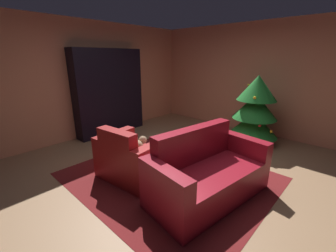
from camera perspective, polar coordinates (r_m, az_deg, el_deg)
name	(u,v)px	position (r m, az deg, el deg)	size (l,w,h in m)	color
ground_plane	(179,171)	(3.76, 2.86, -11.70)	(6.87, 6.87, 0.00)	#946F4D
wall_back	(256,79)	(5.82, 22.13, 11.26)	(5.63, 0.06, 2.64)	tan
wall_left	(89,80)	(5.51, -20.09, 11.19)	(0.06, 5.84, 2.64)	tan
area_rug	(169,176)	(3.61, 0.25, -12.96)	(2.98, 2.57, 0.01)	maroon
bookshelf_unit	(114,93)	(5.59, -14.02, 8.41)	(0.35, 1.74, 2.03)	black
armchair_red	(132,159)	(3.50, -9.45, -8.53)	(1.09, 0.87, 0.86)	maroon
couch_red	(207,174)	(3.07, 10.13, -12.36)	(1.04, 1.80, 0.92)	maroon
coffee_table	(175,153)	(3.37, 1.77, -7.04)	(0.76, 0.76, 0.47)	black
book_stack_on_table	(177,145)	(3.36, 2.42, -5.05)	(0.23, 0.17, 0.14)	red
bottle_on_table	(182,140)	(3.47, 3.79, -3.65)	(0.07, 0.07, 0.27)	navy
decorated_tree	(255,109)	(5.03, 21.84, 4.10)	(1.03, 1.03, 1.49)	brown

